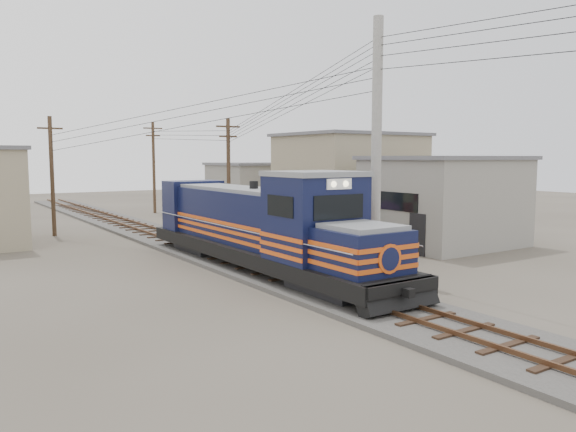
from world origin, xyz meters
TOP-DOWN VIEW (x-y plane):
  - ground at (0.00, 0.00)m, footprint 120.00×120.00m
  - ballast at (0.00, 10.00)m, footprint 3.60×70.00m
  - track at (0.00, 10.00)m, footprint 1.15×70.00m
  - locomotive at (0.00, 2.44)m, footprint 2.97×16.18m
  - utility_pole_main at (3.50, -0.50)m, footprint 0.40×0.40m
  - wooden_pole_mid at (4.50, 14.00)m, footprint 1.60×0.24m
  - wooden_pole_far at (4.80, 28.00)m, footprint 1.60×0.24m
  - wooden_pole_left at (-5.00, 18.00)m, footprint 1.60×0.24m
  - power_lines at (-0.14, 8.49)m, footprint 9.65×19.00m
  - shophouse_front at (11.50, 3.00)m, footprint 7.35×6.30m
  - shophouse_mid at (12.50, 12.00)m, footprint 8.40×7.35m
  - shophouse_back at (11.00, 22.00)m, footprint 6.30×6.30m
  - billboard at (5.95, 3.78)m, footprint 1.95×0.50m
  - market_umbrella at (5.16, 6.57)m, footprint 2.37×2.37m
  - vendor at (7.12, 3.79)m, footprint 0.71×0.70m
  - plant_nursery at (4.60, 3.74)m, footprint 3.31×3.24m

SIDE VIEW (x-z plane):
  - ground at x=0.00m, z-range 0.00..0.00m
  - ballast at x=0.00m, z-range 0.00..0.16m
  - track at x=0.00m, z-range 0.20..0.32m
  - plant_nursery at x=4.60m, z-range -0.09..1.01m
  - vendor at x=7.12m, z-range 0.00..1.66m
  - locomotive at x=0.00m, z-range -0.26..3.75m
  - market_umbrella at x=5.16m, z-range 0.84..3.05m
  - shophouse_back at x=11.00m, z-range 0.01..4.21m
  - billboard at x=5.95m, z-range 0.71..3.74m
  - shophouse_front at x=11.50m, z-range 0.01..4.71m
  - shophouse_mid at x=12.50m, z-range 0.01..6.21m
  - wooden_pole_mid at x=4.50m, z-range 0.18..7.18m
  - wooden_pole_left at x=-5.00m, z-range 0.18..7.18m
  - wooden_pole_far at x=4.80m, z-range 0.18..7.68m
  - utility_pole_main at x=3.50m, z-range 0.00..10.00m
  - power_lines at x=-0.14m, z-range 5.91..9.21m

